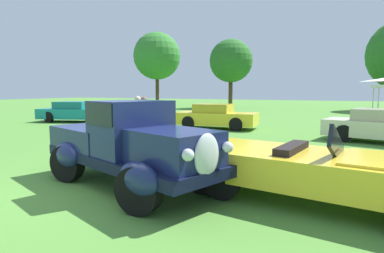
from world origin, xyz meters
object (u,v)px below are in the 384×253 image
at_px(spectator_near_truck, 138,117).
at_px(show_car_yellow, 216,116).
at_px(feature_pickup_truck, 130,143).
at_px(show_car_teal, 75,112).
at_px(neighbor_convertible, 326,170).
at_px(spectator_by_row, 144,120).

bearing_deg(spectator_near_truck, show_car_yellow, 78.12).
xyz_separation_m(show_car_yellow, spectator_near_truck, (-1.08, -5.14, 0.31)).
height_order(feature_pickup_truck, spectator_near_truck, feature_pickup_truck).
bearing_deg(spectator_near_truck, show_car_teal, 149.33).
xyz_separation_m(show_car_teal, spectator_near_truck, (7.88, -4.67, 0.31)).
distance_m(neighbor_convertible, spectator_near_truck, 7.81).
relative_size(neighbor_convertible, spectator_near_truck, 2.87).
bearing_deg(neighbor_convertible, spectator_by_row, 151.25).
height_order(show_car_teal, spectator_near_truck, spectator_near_truck).
distance_m(spectator_near_truck, spectator_by_row, 1.37).
distance_m(show_car_teal, spectator_by_row, 10.50).
relative_size(feature_pickup_truck, show_car_yellow, 1.10).
relative_size(show_car_yellow, spectator_near_truck, 2.42).
relative_size(neighbor_convertible, spectator_by_row, 2.87).
xyz_separation_m(neighbor_convertible, spectator_near_truck, (-6.63, 4.11, 0.33)).
distance_m(feature_pickup_truck, show_car_teal, 14.47).
height_order(spectator_near_truck, spectator_by_row, same).
xyz_separation_m(feature_pickup_truck, show_car_teal, (-10.99, 9.40, -0.27)).
bearing_deg(show_car_yellow, show_car_teal, -177.06).
distance_m(feature_pickup_truck, spectator_near_truck, 5.66).
bearing_deg(spectator_near_truck, spectator_by_row, -46.45).
relative_size(feature_pickup_truck, neighbor_convertible, 0.93).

